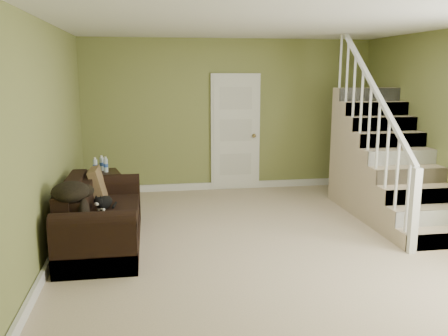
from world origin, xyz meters
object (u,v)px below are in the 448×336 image
object	(u,v)px
sofa	(99,221)
side_table	(102,191)
banana	(102,218)
cat	(104,203)

from	to	relation	value
sofa	side_table	distance (m)	1.49
side_table	banana	world-z (taller)	side_table
sofa	side_table	size ratio (longest dim) A/B	2.42
side_table	cat	world-z (taller)	side_table
cat	banana	xyz separation A→B (m)	(0.01, -0.45, -0.06)
sofa	cat	distance (m)	0.23
side_table	banana	xyz separation A→B (m)	(0.17, -1.88, 0.15)
side_table	cat	size ratio (longest dim) A/B	1.86
cat	banana	bearing A→B (deg)	-67.69
banana	side_table	bearing A→B (deg)	62.98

